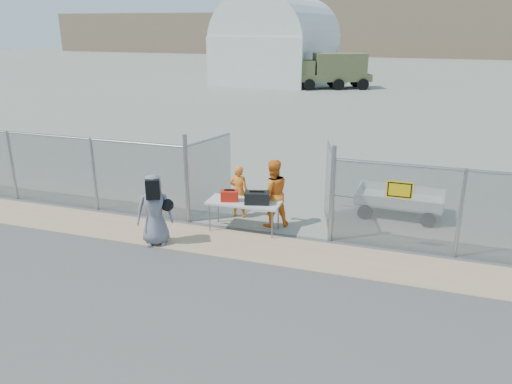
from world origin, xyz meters
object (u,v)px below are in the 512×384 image
(folding_table, at_px, (244,216))
(visitor, at_px, (154,210))
(security_worker_right, at_px, (273,193))
(utility_trailer, at_px, (399,202))
(security_worker_left, at_px, (239,192))

(folding_table, distance_m, visitor, 2.41)
(security_worker_right, relative_size, visitor, 1.03)
(security_worker_right, height_order, utility_trailer, security_worker_right)
(security_worker_right, xyz_separation_m, utility_trailer, (3.24, 1.95, -0.56))
(folding_table, bearing_deg, utility_trailer, 30.93)
(visitor, relative_size, utility_trailer, 0.58)
(security_worker_left, xyz_separation_m, visitor, (-1.35, -2.39, 0.14))
(security_worker_left, relative_size, utility_trailer, 0.49)
(security_worker_right, bearing_deg, folding_table, 9.14)
(folding_table, xyz_separation_m, security_worker_right, (0.63, 0.54, 0.53))
(folding_table, xyz_separation_m, visitor, (-1.81, -1.51, 0.50))
(security_worker_left, xyz_separation_m, utility_trailer, (4.33, 1.63, -0.39))
(security_worker_left, bearing_deg, visitor, 61.78)
(utility_trailer, bearing_deg, security_worker_left, -157.39)
(security_worker_left, height_order, security_worker_right, security_worker_right)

